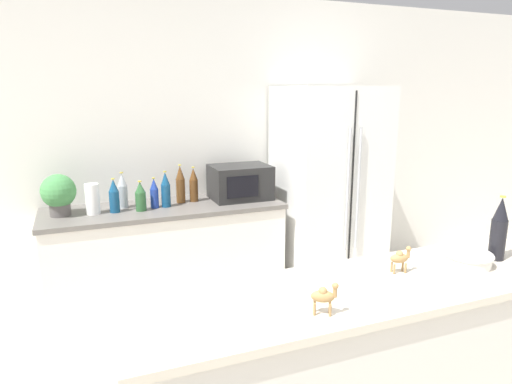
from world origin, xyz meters
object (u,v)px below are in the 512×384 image
object	(u,v)px
refrigerator	(328,191)
back_bottle_5	(166,190)
back_bottle_4	(140,197)
back_bottle_6	(194,185)
wine_bottle	(499,229)
back_bottle_0	(114,196)
back_bottle_1	(154,193)
potted_plant	(59,193)
back_bottle_2	(123,191)
microwave	(240,182)
camel_figurine	(400,258)
back_bottle_3	(180,184)
paper_towel_roll	(92,199)
camel_figurine_second	(324,296)
fruit_bowl	(468,258)

from	to	relation	value
refrigerator	back_bottle_5	xyz separation A→B (m)	(-1.41, 0.06, 0.12)
refrigerator	back_bottle_4	bearing A→B (deg)	179.58
back_bottle_6	back_bottle_5	bearing A→B (deg)	-159.22
back_bottle_4	back_bottle_5	size ratio (longest dim) A/B	0.81
wine_bottle	back_bottle_0	bearing A→B (deg)	131.84
back_bottle_0	back_bottle_4	distance (m)	0.19
back_bottle_5	back_bottle_1	bearing A→B (deg)	178.49
potted_plant	back_bottle_6	xyz separation A→B (m)	(1.01, 0.06, -0.03)
potted_plant	back_bottle_2	xyz separation A→B (m)	(0.45, 0.06, -0.03)
wine_bottle	back_bottle_4	bearing A→B (deg)	128.92
potted_plant	back_bottle_0	distance (m)	0.38
back_bottle_2	back_bottle_1	bearing A→B (deg)	-21.49
refrigerator	back_bottle_1	size ratio (longest dim) A/B	7.62
microwave	camel_figurine	distance (m)	1.90
potted_plant	back_bottle_3	bearing A→B (deg)	3.88
paper_towel_roll	back_bottle_5	distance (m)	0.54
camel_figurine	camel_figurine_second	bearing A→B (deg)	-157.42
paper_towel_roll	back_bottle_5	bearing A→B (deg)	0.85
potted_plant	camel_figurine_second	xyz separation A→B (m)	(0.96, -2.11, -0.03)
potted_plant	paper_towel_roll	distance (m)	0.23
refrigerator	camel_figurine_second	distance (m)	2.36
potted_plant	back_bottle_4	bearing A→B (deg)	-8.06
potted_plant	back_bottle_1	xyz separation A→B (m)	(0.67, -0.03, -0.05)
back_bottle_2	back_bottle_4	bearing A→B (deg)	-50.26
microwave	back_bottle_0	bearing A→B (deg)	-176.57
paper_towel_roll	microwave	distance (m)	1.17
paper_towel_roll	camel_figurine	distance (m)	2.24
wine_bottle	camel_figurine_second	world-z (taller)	wine_bottle
back_bottle_3	potted_plant	bearing A→B (deg)	-176.12
back_bottle_3	back_bottle_0	bearing A→B (deg)	-167.78
back_bottle_6	wine_bottle	world-z (taller)	wine_bottle
potted_plant	camel_figurine	distance (m)	2.41
back_bottle_3	refrigerator	bearing A→B (deg)	-6.81
back_bottle_5	wine_bottle	size ratio (longest dim) A/B	0.86
back_bottle_5	back_bottle_6	xyz separation A→B (m)	(0.24, 0.09, 0.00)
back_bottle_6	back_bottle_0	bearing A→B (deg)	-169.93
camel_figurine	refrigerator	bearing A→B (deg)	69.19
potted_plant	back_bottle_0	xyz separation A→B (m)	(0.38, -0.05, -0.04)
back_bottle_3	camel_figurine_second	xyz separation A→B (m)	(0.06, -2.17, -0.01)
paper_towel_roll	wine_bottle	bearing A→B (deg)	-45.86
back_bottle_2	back_bottle_4	distance (m)	0.18
back_bottle_1	microwave	bearing A→B (deg)	3.14
back_bottle_1	back_bottle_4	world-z (taller)	back_bottle_1
microwave	fruit_bowl	distance (m)	2.00
refrigerator	camel_figurine	distance (m)	1.92
back_bottle_2	back_bottle_5	world-z (taller)	back_bottle_5
back_bottle_2	back_bottle_6	xyz separation A→B (m)	(0.56, 0.00, 0.00)
microwave	back_bottle_4	world-z (taller)	microwave
microwave	back_bottle_5	world-z (taller)	back_bottle_5
back_bottle_3	camel_figurine	size ratio (longest dim) A/B	2.46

